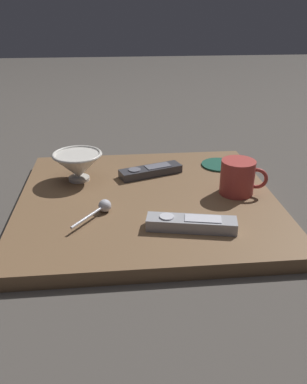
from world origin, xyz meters
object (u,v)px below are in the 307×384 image
(coffee_mug, at_px, (238,177))
(teaspoon, at_px, (103,207))
(drink_coaster, at_px, (219,165))
(tv_remote_far, at_px, (191,224))
(tv_remote_near, at_px, (151,171))
(cereal_bowl, at_px, (78,165))

(coffee_mug, relative_size, teaspoon, 1.03)
(coffee_mug, bearing_deg, drink_coaster, -0.99)
(tv_remote_far, bearing_deg, teaspoon, 64.13)
(coffee_mug, relative_size, tv_remote_far, 0.58)
(teaspoon, height_order, drink_coaster, teaspoon)
(tv_remote_near, bearing_deg, drink_coaster, -76.81)
(tv_remote_near, height_order, drink_coaster, tv_remote_near)
(coffee_mug, bearing_deg, cereal_bowl, 72.95)
(tv_remote_far, bearing_deg, cereal_bowl, 41.79)
(cereal_bowl, distance_m, teaspoon, 0.21)
(teaspoon, bearing_deg, coffee_mug, -78.01)
(teaspoon, bearing_deg, tv_remote_far, -115.87)
(coffee_mug, bearing_deg, tv_remote_near, 56.12)
(cereal_bowl, distance_m, tv_remote_near, 0.20)
(tv_remote_near, xyz_separation_m, tv_remote_far, (-0.30, -0.06, 0.00))
(coffee_mug, relative_size, drink_coaster, 1.07)
(teaspoon, height_order, tv_remote_far, same)
(cereal_bowl, height_order, tv_remote_near, cereal_bowl)
(cereal_bowl, height_order, teaspoon, cereal_bowl)
(tv_remote_near, xyz_separation_m, drink_coaster, (0.05, -0.21, -0.01))
(cereal_bowl, bearing_deg, coffee_mug, -107.05)
(teaspoon, distance_m, tv_remote_near, 0.24)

